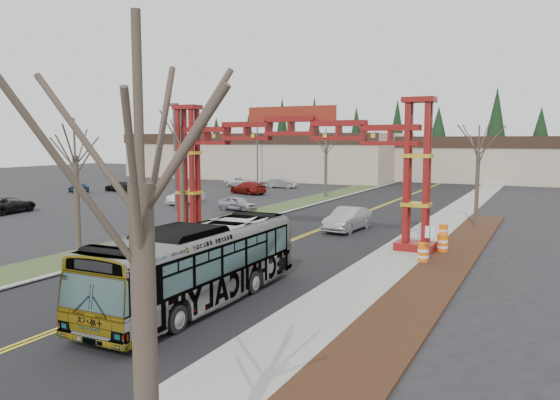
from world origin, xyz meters
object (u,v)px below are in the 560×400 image
Objects in this scene: parked_car_far_c at (119,186)px; barrel_south at (423,253)px; bare_tree_right_near at (141,187)px; parked_car_mid_b at (78,188)px; parked_car_near_c at (8,205)px; parked_car_mid_a at (248,188)px; retail_building_west at (269,155)px; bare_tree_median_near at (75,157)px; parked_car_far_a at (281,183)px; barrel_north at (443,233)px; transit_bus at (199,265)px; bare_tree_right_far at (478,153)px; gateway_arch at (291,148)px; parked_car_far_b at (242,182)px; light_pole_far at (257,146)px; parked_car_near_a at (238,203)px; light_pole_near at (175,149)px; bare_tree_median_far at (326,149)px; bare_tree_median_mid at (181,145)px; silver_sedan at (348,219)px; barrel_mid at (442,244)px; street_sign at (430,238)px; retail_building_east at (518,159)px; light_pole_mid at (180,146)px.

barrel_south is at bearing 70.74° from parked_car_far_c.
parked_car_mid_b is at bearing 137.70° from bare_tree_right_near.
parked_car_near_c is 0.99× the size of parked_car_mid_a.
bare_tree_median_near reaches higher than retail_building_west.
parked_car_far_a is 40.22m from barrel_north.
parked_car_mid_b is at bearing -69.49° from parked_car_near_c.
transit_bus is 26.21m from bare_tree_right_far.
gateway_arch reaches higher than parked_car_mid_b.
gateway_arch is 16.71× the size of barrel_north.
gateway_arch is 27.57m from bare_tree_right_near.
parked_car_mid_b is 0.45× the size of bare_tree_right_near.
bare_tree_right_far is at bearing 104.82° from parked_car_mid_b.
transit_bus is 2.29× the size of parked_car_far_b.
bare_tree_right_far reaches higher than barrel_north.
light_pole_far reaches higher than retail_building_west.
bare_tree_right_far is at bearing 79.99° from barrel_north.
light_pole_far is at bearing 132.99° from barrel_north.
parked_car_far_c is at bearing 141.92° from parked_car_far_b.
retail_building_west is 46.51m from parked_car_near_a.
light_pole_far is at bearing 139.76° from bare_tree_right_far.
light_pole_near reaches higher than parked_car_near_a.
transit_bus is 1.50× the size of bare_tree_median_far.
bare_tree_median_mid is at bearing 42.63° from parked_car_mid_a.
light_pole_near is (11.94, 8.59, 4.96)m from parked_car_near_c.
retail_building_west is 53.26m from parked_car_near_c.
bare_tree_right_near is (47.23, -42.97, 5.25)m from parked_car_mid_b.
parked_car_far_a is 5.57m from parked_car_far_b.
silver_sedan reaches higher than barrel_mid.
retail_building_west reaches higher than street_sign.
bare_tree_median_near is at bearing -71.59° from light_pole_far.
parked_car_far_a is (19.40, 17.10, 0.06)m from parked_car_mid_b.
bare_tree_median_mid reaches higher than retail_building_east.
parked_car_far_b is (-23.29, 33.34, -5.28)m from gateway_arch.
bare_tree_right_far is (40.00, -43.08, 1.80)m from retail_building_west.
bare_tree_right_near reaches higher than retail_building_east.
light_pole_far is (-16.79, 41.08, -0.55)m from bare_tree_median_mid.
light_pole_mid is (0.23, 24.92, 5.01)m from parked_car_near_c.
parked_car_far_c is 0.45× the size of light_pole_far.
parked_car_near_c is at bearing 145.33° from bare_tree_right_near.
silver_sedan is 14.40m from parked_car_near_a.
gateway_arch reaches higher than bare_tree_median_far.
gateway_arch is 14.78m from bare_tree_right_far.
silver_sedan is at bearing -12.50° from light_pole_near.
parked_car_mid_a is at bearing 152.60° from bare_tree_right_far.
bare_tree_median_near is 21.24m from light_pole_near.
parked_car_far_c is (-43.96, -41.09, -2.88)m from retail_building_east.
parked_car_mid_b is 3.42× the size of barrel_north.
bare_tree_median_far is at bearing 124.33° from barrel_mid.
parked_car_far_a is at bearing 93.33° from light_pole_near.
silver_sedan is 0.97× the size of parked_car_mid_a.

